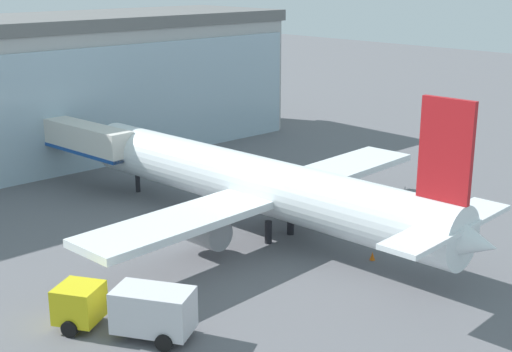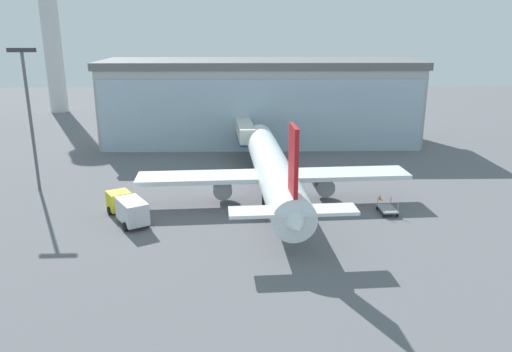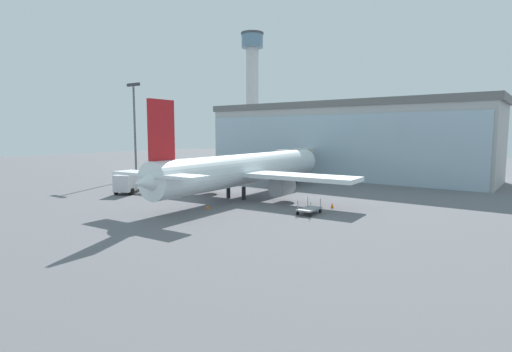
{
  "view_description": "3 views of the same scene",
  "coord_description": "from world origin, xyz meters",
  "px_view_note": "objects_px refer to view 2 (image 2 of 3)",
  "views": [
    {
      "loc": [
        -33.93,
        -25.51,
        18.14
      ],
      "look_at": [
        0.59,
        9.76,
        3.81
      ],
      "focal_mm": 50.0,
      "sensor_mm": 36.0,
      "label": 1
    },
    {
      "loc": [
        -4.38,
        -45.51,
        19.28
      ],
      "look_at": [
        -2.09,
        7.75,
        3.15
      ],
      "focal_mm": 35.0,
      "sensor_mm": 36.0,
      "label": 2
    },
    {
      "loc": [
        30.59,
        -31.74,
        8.22
      ],
      "look_at": [
        0.18,
        10.71,
        2.54
      ],
      "focal_mm": 28.0,
      "sensor_mm": 36.0,
      "label": 3
    }
  ],
  "objects_px": {
    "jet_bridge": "(244,130)",
    "catering_truck": "(128,208)",
    "baggage_cart": "(387,209)",
    "safety_cone_nose": "(296,227)",
    "safety_cone_wingtip": "(380,197)",
    "airplane": "(273,170)",
    "control_tower": "(48,8)",
    "apron_light_mast": "(29,107)"
  },
  "relations": [
    {
      "from": "jet_bridge",
      "to": "catering_truck",
      "type": "distance_m",
      "value": 29.06
    },
    {
      "from": "baggage_cart",
      "to": "safety_cone_nose",
      "type": "relative_size",
      "value": 5.18
    },
    {
      "from": "safety_cone_wingtip",
      "to": "airplane",
      "type": "bearing_deg",
      "value": 177.37
    },
    {
      "from": "baggage_cart",
      "to": "jet_bridge",
      "type": "bearing_deg",
      "value": 28.67
    },
    {
      "from": "control_tower",
      "to": "airplane",
      "type": "bearing_deg",
      "value": -54.54
    },
    {
      "from": "jet_bridge",
      "to": "control_tower",
      "type": "height_order",
      "value": "control_tower"
    },
    {
      "from": "safety_cone_nose",
      "to": "safety_cone_wingtip",
      "type": "relative_size",
      "value": 1.0
    },
    {
      "from": "control_tower",
      "to": "safety_cone_nose",
      "type": "distance_m",
      "value": 88.69
    },
    {
      "from": "catering_truck",
      "to": "safety_cone_wingtip",
      "type": "distance_m",
      "value": 28.24
    },
    {
      "from": "jet_bridge",
      "to": "airplane",
      "type": "bearing_deg",
      "value": -175.08
    },
    {
      "from": "safety_cone_nose",
      "to": "safety_cone_wingtip",
      "type": "xyz_separation_m",
      "value": [
        10.77,
        8.35,
        0.0
      ]
    },
    {
      "from": "apron_light_mast",
      "to": "airplane",
      "type": "relative_size",
      "value": 0.46
    },
    {
      "from": "control_tower",
      "to": "safety_cone_wingtip",
      "type": "relative_size",
      "value": 71.32
    },
    {
      "from": "control_tower",
      "to": "catering_truck",
      "type": "height_order",
      "value": "control_tower"
    },
    {
      "from": "airplane",
      "to": "catering_truck",
      "type": "height_order",
      "value": "airplane"
    },
    {
      "from": "jet_bridge",
      "to": "control_tower",
      "type": "bearing_deg",
      "value": 41.16
    },
    {
      "from": "apron_light_mast",
      "to": "safety_cone_wingtip",
      "type": "relative_size",
      "value": 30.67
    },
    {
      "from": "baggage_cart",
      "to": "airplane",
      "type": "bearing_deg",
      "value": 65.33
    },
    {
      "from": "catering_truck",
      "to": "airplane",
      "type": "bearing_deg",
      "value": -98.38
    },
    {
      "from": "jet_bridge",
      "to": "safety_cone_nose",
      "type": "bearing_deg",
      "value": -174.4
    },
    {
      "from": "jet_bridge",
      "to": "safety_cone_wingtip",
      "type": "bearing_deg",
      "value": -146.73
    },
    {
      "from": "control_tower",
      "to": "catering_truck",
      "type": "distance_m",
      "value": 78.24
    },
    {
      "from": "jet_bridge",
      "to": "catering_truck",
      "type": "xyz_separation_m",
      "value": [
        -12.41,
        -26.14,
        -2.67
      ]
    },
    {
      "from": "safety_cone_nose",
      "to": "jet_bridge",
      "type": "bearing_deg",
      "value": 98.81
    },
    {
      "from": "catering_truck",
      "to": "jet_bridge",
      "type": "bearing_deg",
      "value": -55.42
    },
    {
      "from": "apron_light_mast",
      "to": "catering_truck",
      "type": "relative_size",
      "value": 2.27
    },
    {
      "from": "baggage_cart",
      "to": "apron_light_mast",
      "type": "bearing_deg",
      "value": 74.35
    },
    {
      "from": "catering_truck",
      "to": "safety_cone_wingtip",
      "type": "height_order",
      "value": "catering_truck"
    },
    {
      "from": "jet_bridge",
      "to": "catering_truck",
      "type": "height_order",
      "value": "jet_bridge"
    },
    {
      "from": "apron_light_mast",
      "to": "airplane",
      "type": "distance_m",
      "value": 29.45
    },
    {
      "from": "control_tower",
      "to": "airplane",
      "type": "distance_m",
      "value": 79.85
    },
    {
      "from": "jet_bridge",
      "to": "safety_cone_wingtip",
      "type": "relative_size",
      "value": 25.8
    },
    {
      "from": "jet_bridge",
      "to": "apron_light_mast",
      "type": "distance_m",
      "value": 30.23
    },
    {
      "from": "control_tower",
      "to": "apron_light_mast",
      "type": "relative_size",
      "value": 2.33
    },
    {
      "from": "control_tower",
      "to": "baggage_cart",
      "type": "distance_m",
      "value": 91.51
    },
    {
      "from": "airplane",
      "to": "control_tower",
      "type": "bearing_deg",
      "value": 33.0
    },
    {
      "from": "safety_cone_wingtip",
      "to": "jet_bridge",
      "type": "bearing_deg",
      "value": 126.48
    },
    {
      "from": "catering_truck",
      "to": "apron_light_mast",
      "type": "bearing_deg",
      "value": 19.96
    },
    {
      "from": "safety_cone_nose",
      "to": "baggage_cart",
      "type": "bearing_deg",
      "value": 20.73
    },
    {
      "from": "jet_bridge",
      "to": "baggage_cart",
      "type": "distance_m",
      "value": 29.36
    },
    {
      "from": "jet_bridge",
      "to": "safety_cone_nose",
      "type": "height_order",
      "value": "jet_bridge"
    },
    {
      "from": "baggage_cart",
      "to": "safety_cone_nose",
      "type": "distance_m",
      "value": 11.02
    }
  ]
}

